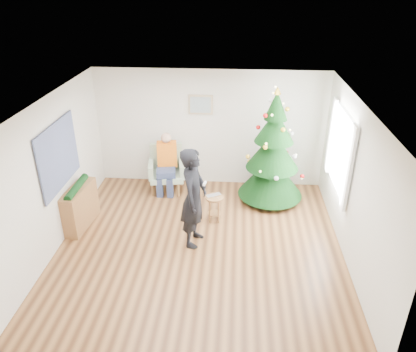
# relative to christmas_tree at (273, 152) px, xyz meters

# --- Properties ---
(floor) EXTENTS (5.00, 5.00, 0.00)m
(floor) POSITION_rel_christmas_tree_xyz_m (-1.34, -1.78, -1.10)
(floor) COLOR brown
(floor) RESTS_ON ground
(ceiling) EXTENTS (5.00, 5.00, 0.00)m
(ceiling) POSITION_rel_christmas_tree_xyz_m (-1.34, -1.78, 1.50)
(ceiling) COLOR white
(ceiling) RESTS_ON wall_back
(wall_back) EXTENTS (5.00, 0.00, 5.00)m
(wall_back) POSITION_rel_christmas_tree_xyz_m (-1.34, 0.72, 0.20)
(wall_back) COLOR silver
(wall_back) RESTS_ON floor
(wall_front) EXTENTS (5.00, 0.00, 5.00)m
(wall_front) POSITION_rel_christmas_tree_xyz_m (-1.34, -4.28, 0.20)
(wall_front) COLOR silver
(wall_front) RESTS_ON floor
(wall_left) EXTENTS (0.00, 5.00, 5.00)m
(wall_left) POSITION_rel_christmas_tree_xyz_m (-3.84, -1.78, 0.20)
(wall_left) COLOR silver
(wall_left) RESTS_ON floor
(wall_right) EXTENTS (0.00, 5.00, 5.00)m
(wall_right) POSITION_rel_christmas_tree_xyz_m (1.16, -1.78, 0.20)
(wall_right) COLOR silver
(wall_right) RESTS_ON floor
(window_panel) EXTENTS (0.04, 1.30, 1.40)m
(window_panel) POSITION_rel_christmas_tree_xyz_m (1.13, -0.78, 0.40)
(window_panel) COLOR white
(window_panel) RESTS_ON wall_right
(curtains) EXTENTS (0.05, 1.75, 1.50)m
(curtains) POSITION_rel_christmas_tree_xyz_m (1.10, -0.78, 0.40)
(curtains) COLOR white
(curtains) RESTS_ON wall_right
(christmas_tree) EXTENTS (1.35, 1.35, 2.45)m
(christmas_tree) POSITION_rel_christmas_tree_xyz_m (0.00, 0.00, 0.00)
(christmas_tree) COLOR #3F2816
(christmas_tree) RESTS_ON floor
(stool) EXTENTS (0.35, 0.35, 0.53)m
(stool) POSITION_rel_christmas_tree_xyz_m (-1.13, -0.92, -0.83)
(stool) COLOR brown
(stool) RESTS_ON floor
(laptop) EXTENTS (0.34, 0.30, 0.02)m
(laptop) POSITION_rel_christmas_tree_xyz_m (-1.13, -0.92, -0.56)
(laptop) COLOR silver
(laptop) RESTS_ON stool
(armchair) EXTENTS (0.85, 0.80, 1.01)m
(armchair) POSITION_rel_christmas_tree_xyz_m (-2.26, 0.29, -0.73)
(armchair) COLOR #96AC8B
(armchair) RESTS_ON floor
(seated_person) EXTENTS (0.47, 0.65, 1.32)m
(seated_person) POSITION_rel_christmas_tree_xyz_m (-2.25, 0.23, -0.43)
(seated_person) COLOR navy
(seated_person) RESTS_ON armchair
(standing_man) EXTENTS (0.54, 0.73, 1.83)m
(standing_man) POSITION_rel_christmas_tree_xyz_m (-1.45, -1.65, -0.19)
(standing_man) COLOR black
(standing_man) RESTS_ON floor
(game_controller) EXTENTS (0.06, 0.13, 0.04)m
(game_controller) POSITION_rel_christmas_tree_xyz_m (-1.25, -1.68, 0.11)
(game_controller) COLOR white
(game_controller) RESTS_ON standing_man
(console) EXTENTS (0.40, 1.02, 0.80)m
(console) POSITION_rel_christmas_tree_xyz_m (-3.67, -1.28, -0.70)
(console) COLOR brown
(console) RESTS_ON floor
(garland) EXTENTS (0.14, 0.90, 0.14)m
(garland) POSITION_rel_christmas_tree_xyz_m (-3.67, -1.28, -0.28)
(garland) COLOR black
(garland) RESTS_ON console
(tapestry) EXTENTS (0.03, 1.50, 1.15)m
(tapestry) POSITION_rel_christmas_tree_xyz_m (-3.80, -1.48, 0.45)
(tapestry) COLOR black
(tapestry) RESTS_ON wall_left
(framed_picture) EXTENTS (0.52, 0.05, 0.42)m
(framed_picture) POSITION_rel_christmas_tree_xyz_m (-1.54, 0.69, 0.75)
(framed_picture) COLOR tan
(framed_picture) RESTS_ON wall_back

